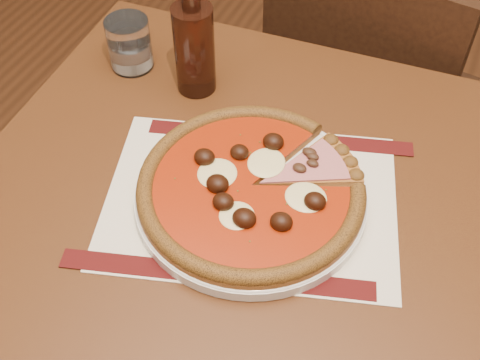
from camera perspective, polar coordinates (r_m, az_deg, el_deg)
name	(u,v)px	position (r m, az deg, el deg)	size (l,w,h in m)	color
table	(235,244)	(0.94, -0.49, -6.04)	(0.84, 0.84, 0.75)	#573114
chair_far	(363,96)	(1.44, 11.55, 7.81)	(0.46, 0.46, 0.86)	black
placemat	(251,200)	(0.86, 1.02, -1.91)	(0.41, 0.30, 0.00)	white
plate	(251,196)	(0.86, 1.03, -1.49)	(0.33, 0.33, 0.02)	white
pizza	(251,187)	(0.84, 1.03, -0.64)	(0.32, 0.32, 0.04)	#A56628
ham_slice	(319,167)	(0.88, 7.51, 1.25)	(0.13, 0.14, 0.02)	#A56628
water_glass	(129,44)	(1.07, -10.44, 12.58)	(0.07, 0.07, 0.09)	white
bottle	(194,45)	(0.99, -4.38, 12.64)	(0.07, 0.07, 0.22)	#36170D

